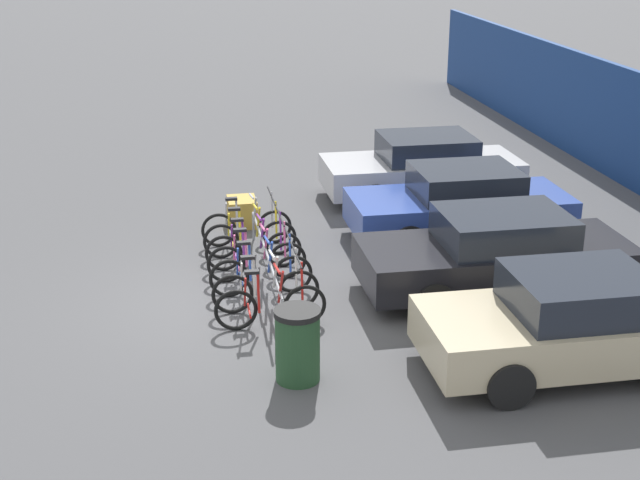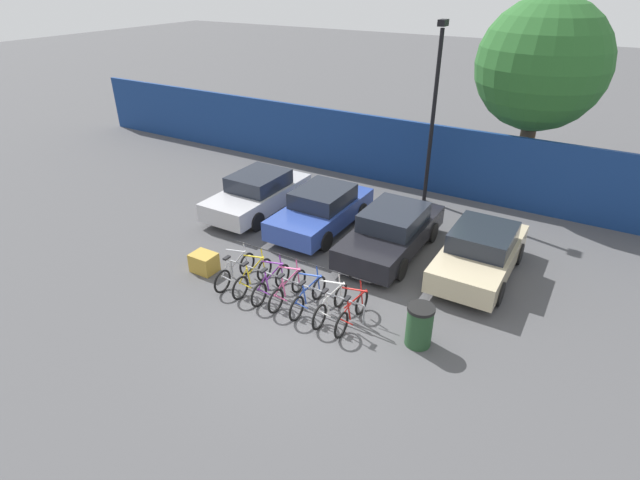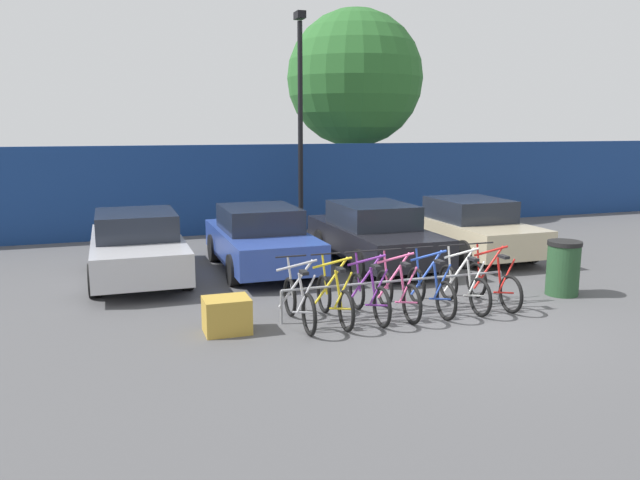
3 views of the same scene
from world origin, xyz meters
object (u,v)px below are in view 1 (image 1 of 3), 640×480
at_px(bicycle_yellow, 250,237).
at_px(car_beige, 572,322).
at_px(bike_rack, 266,254).
at_px(bicycle_blue, 261,273).
at_px(bicycle_pink, 257,260).
at_px(car_silver, 422,167).
at_px(car_blue, 460,204).
at_px(bicycle_white, 266,289).
at_px(bicycle_silver, 247,226).
at_px(cargo_crate, 242,212).
at_px(bicycle_purple, 254,249).
at_px(car_black, 497,254).
at_px(bicycle_red, 271,305).
at_px(trash_bin, 298,345).

height_order(bicycle_yellow, car_beige, car_beige).
height_order(bike_rack, bicycle_blue, bicycle_blue).
bearing_deg(bicycle_yellow, bicycle_pink, 2.99).
distance_m(bike_rack, car_beige, 5.33).
height_order(bicycle_pink, car_silver, car_silver).
relative_size(bicycle_pink, car_blue, 0.41).
xyz_separation_m(bicycle_blue, bicycle_white, (0.65, 0.00, 0.00)).
bearing_deg(bicycle_silver, bicycle_white, -0.66).
xyz_separation_m(bicycle_pink, cargo_crate, (-2.89, 0.02, -0.10)).
relative_size(bicycle_purple, car_blue, 0.41).
bearing_deg(bicycle_purple, car_black, 66.62).
height_order(bicycle_silver, car_black, car_black).
bearing_deg(car_silver, bike_rack, -43.93).
bearing_deg(cargo_crate, car_blue, 69.59).
distance_m(bicycle_white, car_blue, 4.86).
distance_m(bicycle_yellow, car_blue, 4.08).
distance_m(bicycle_silver, car_silver, 4.68).
height_order(bicycle_silver, bicycle_white, same).
bearing_deg(car_beige, bicycle_blue, -129.56).
relative_size(bicycle_blue, bicycle_white, 1.00).
xyz_separation_m(bicycle_silver, bicycle_red, (3.60, 0.00, 0.00)).
distance_m(bicycle_yellow, car_silver, 5.00).
xyz_separation_m(bicycle_yellow, car_beige, (4.97, 3.90, 0.31)).
bearing_deg(trash_bin, bicycle_purple, -177.76).
bearing_deg(bicycle_purple, car_blue, 103.32).
bearing_deg(bicycle_pink, bike_rack, 63.91).
bearing_deg(car_blue, bicycle_red, -51.22).
xyz_separation_m(car_silver, cargo_crate, (1.12, -4.05, -0.42)).
relative_size(car_black, cargo_crate, 6.31).
xyz_separation_m(bicycle_red, car_silver, (-5.88, 4.07, 0.31)).
relative_size(bicycle_silver, car_beige, 0.42).
relative_size(bicycle_yellow, car_blue, 0.41).
bearing_deg(car_beige, cargo_crate, -150.07).
relative_size(bike_rack, car_beige, 1.02).
distance_m(bicycle_purple, bicycle_white, 1.79).
bearing_deg(bike_rack, bicycle_yellow, -172.93).
relative_size(bicycle_pink, cargo_crate, 2.44).
bearing_deg(bicycle_silver, bicycle_pink, -0.66).
relative_size(bicycle_white, car_black, 0.39).
xyz_separation_m(bicycle_white, trash_bin, (2.24, 0.16, 0.14)).
relative_size(bicycle_blue, car_black, 0.39).
height_order(bike_rack, trash_bin, trash_bin).
relative_size(car_beige, cargo_crate, 5.83).
bearing_deg(car_black, bicycle_white, -89.28).
xyz_separation_m(bicycle_purple, car_black, (1.75, 3.80, 0.31)).
xyz_separation_m(bicycle_pink, car_beige, (3.84, 3.90, 0.31)).
bearing_deg(bicycle_blue, bicycle_pink, -179.11).
xyz_separation_m(bicycle_silver, cargo_crate, (-1.16, 0.02, -0.10)).
height_order(car_blue, car_beige, same).
relative_size(bicycle_purple, car_black, 0.39).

